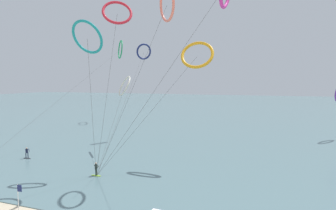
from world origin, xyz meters
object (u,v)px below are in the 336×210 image
(surfer_charcoal, at_px, (27,154))
(kite_ivory, at_px, (124,86))
(surfer_lime, at_px, (96,170))
(kite_navy, at_px, (144,52))
(kite_coral, at_px, (167,4))
(kite_teal, at_px, (87,37))
(kite_emerald, at_px, (120,50))
(kite_crimson, at_px, (117,13))
(beach_flag, at_px, (19,195))
(kite_amber, at_px, (197,55))

(surfer_charcoal, xyz_separation_m, kite_ivory, (12.00, 8.99, 10.16))
(surfer_lime, xyz_separation_m, kite_navy, (-2.59, 21.24, 16.83))
(kite_navy, bearing_deg, kite_coral, 70.15)
(surfer_charcoal, xyz_separation_m, kite_teal, (15.48, -5.83, 15.60))
(surfer_lime, relative_size, kite_emerald, 0.04)
(surfer_charcoal, xyz_separation_m, kite_crimson, (15.74, 0.22, 19.62))
(surfer_lime, bearing_deg, kite_emerald, -174.09)
(surfer_lime, height_order, beach_flag, beach_flag)
(kite_navy, bearing_deg, surfer_charcoal, 7.89)
(kite_navy, relative_size, kite_crimson, 1.03)
(kite_navy, distance_m, kite_teal, 24.53)
(kite_navy, xyz_separation_m, kite_crimson, (4.21, -18.13, 2.79))
(kite_coral, relative_size, kite_amber, 1.29)
(kite_teal, distance_m, beach_flag, 16.36)
(kite_ivory, bearing_deg, beach_flag, -40.90)
(beach_flag, bearing_deg, kite_navy, 92.53)
(kite_crimson, relative_size, beach_flag, 7.92)
(kite_navy, bearing_deg, kite_teal, 49.30)
(surfer_lime, relative_size, kite_amber, 0.10)
(surfer_lime, xyz_separation_m, kite_coral, (8.61, 1.94, 19.68))
(kite_crimson, bearing_deg, kite_emerald, 85.53)
(surfer_lime, relative_size, kite_ivory, 0.12)
(beach_flag, bearing_deg, kite_ivory, 92.37)
(kite_amber, bearing_deg, kite_crimson, -152.94)
(surfer_lime, distance_m, kite_teal, 15.93)
(kite_amber, bearing_deg, kite_coral, -111.88)
(beach_flag, bearing_deg, surfer_charcoal, 135.12)
(kite_ivory, bearing_deg, kite_amber, 30.97)
(kite_coral, xyz_separation_m, beach_flag, (-9.82, -11.90, -18.64))
(surfer_lime, distance_m, kite_amber, 19.96)
(surfer_charcoal, height_order, kite_emerald, kite_emerald)
(kite_coral, distance_m, kite_teal, 9.65)
(kite_teal, relative_size, beach_flag, 6.47)
(surfer_charcoal, height_order, kite_crimson, kite_crimson)
(kite_teal, bearing_deg, kite_navy, -73.57)
(surfer_lime, bearing_deg, beach_flag, -25.35)
(kite_ivory, height_order, kite_amber, kite_amber)
(kite_navy, distance_m, kite_amber, 18.92)
(surfer_charcoal, bearing_deg, surfer_lime, 114.54)
(kite_coral, height_order, kite_ivory, kite_coral)
(kite_coral, height_order, beach_flag, kite_coral)
(kite_navy, height_order, beach_flag, kite_navy)
(surfer_lime, distance_m, beach_flag, 10.09)
(kite_amber, bearing_deg, kite_ivory, 162.61)
(kite_ivory, relative_size, kite_teal, 0.77)
(kite_coral, bearing_deg, kite_crimson, 39.92)
(kite_ivory, relative_size, kite_amber, 0.80)
(kite_navy, xyz_separation_m, kite_teal, (3.95, -24.18, -1.23))
(surfer_charcoal, height_order, surfer_lime, same)
(kite_ivory, xyz_separation_m, kite_crimson, (3.74, -8.76, 9.46))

